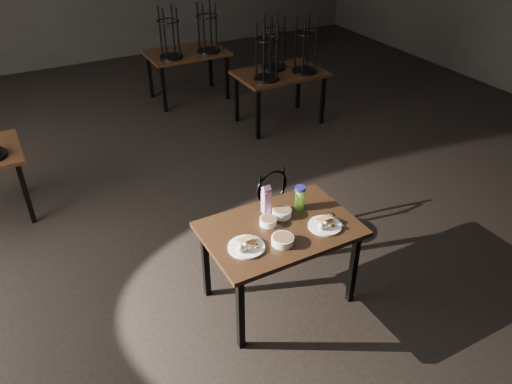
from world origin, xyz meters
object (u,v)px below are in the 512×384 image
bentwood_chair (277,203)px  main_table (280,235)px  water_bottle (300,197)px  juice_carton (266,200)px

bentwood_chair → main_table: bearing=-125.8°
water_bottle → juice_carton: bearing=164.7°
juice_carton → water_bottle: juice_carton is taller
main_table → juice_carton: juice_carton is taller
main_table → water_bottle: (0.28, 0.16, 0.18)m
main_table → bentwood_chair: (0.37, 0.66, -0.22)m
main_table → water_bottle: size_ratio=5.96×
main_table → water_bottle: 0.37m
main_table → water_bottle: water_bottle is taller
main_table → bentwood_chair: bentwood_chair is taller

